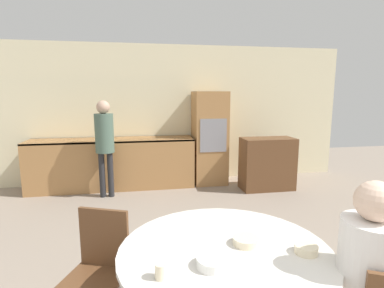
% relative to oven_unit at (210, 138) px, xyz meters
% --- Properties ---
extents(wall_back, '(6.83, 0.05, 2.60)m').
position_rel_oven_unit_xyz_m(wall_back, '(-0.66, 0.34, 0.43)').
color(wall_back, beige).
rests_on(wall_back, ground_plane).
extents(kitchen_counter, '(2.89, 0.60, 0.89)m').
position_rel_oven_unit_xyz_m(kitchen_counter, '(-1.79, -0.01, -0.41)').
color(kitchen_counter, '#AD7A47').
rests_on(kitchen_counter, ground_plane).
extents(oven_unit, '(0.61, 0.59, 1.73)m').
position_rel_oven_unit_xyz_m(oven_unit, '(0.00, 0.00, 0.00)').
color(oven_unit, '#AD7A47').
rests_on(oven_unit, ground_plane).
extents(sideboard, '(0.93, 0.45, 0.92)m').
position_rel_oven_unit_xyz_m(sideboard, '(0.92, -0.57, -0.41)').
color(sideboard, brown).
rests_on(sideboard, ground_plane).
extents(dining_table, '(1.29, 1.29, 0.77)m').
position_rel_oven_unit_xyz_m(dining_table, '(-0.82, -3.82, -0.34)').
color(dining_table, brown).
rests_on(dining_table, ground_plane).
extents(chair_far_left, '(0.52, 0.52, 0.87)m').
position_rel_oven_unit_xyz_m(chair_far_left, '(-1.62, -3.39, -0.38)').
color(chair_far_left, brown).
rests_on(chair_far_left, ground_plane).
extents(person_seated, '(0.31, 0.38, 1.26)m').
position_rel_oven_unit_xyz_m(person_seated, '(-0.14, -4.20, -0.13)').
color(person_seated, '#262628').
rests_on(person_seated, ground_plane).
extents(person_standing, '(0.30, 0.30, 1.59)m').
position_rel_oven_unit_xyz_m(person_standing, '(-1.86, -0.50, 0.13)').
color(person_standing, '#262628').
rests_on(person_standing, ground_plane).
extents(cup, '(0.06, 0.06, 0.08)m').
position_rel_oven_unit_xyz_m(cup, '(-1.22, -4.05, -0.06)').
color(cup, beige).
rests_on(cup, dining_table).
extents(bowl_near, '(0.18, 0.18, 0.05)m').
position_rel_oven_unit_xyz_m(bowl_near, '(-0.94, -3.99, -0.07)').
color(bowl_near, white).
rests_on(bowl_near, dining_table).
extents(bowl_centre, '(0.17, 0.17, 0.05)m').
position_rel_oven_unit_xyz_m(bowl_centre, '(-0.68, -3.79, -0.08)').
color(bowl_centre, beige).
rests_on(bowl_centre, dining_table).
extents(bowl_far, '(0.13, 0.13, 0.05)m').
position_rel_oven_unit_xyz_m(bowl_far, '(-0.37, -3.96, -0.07)').
color(bowl_far, beige).
rests_on(bowl_far, dining_table).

